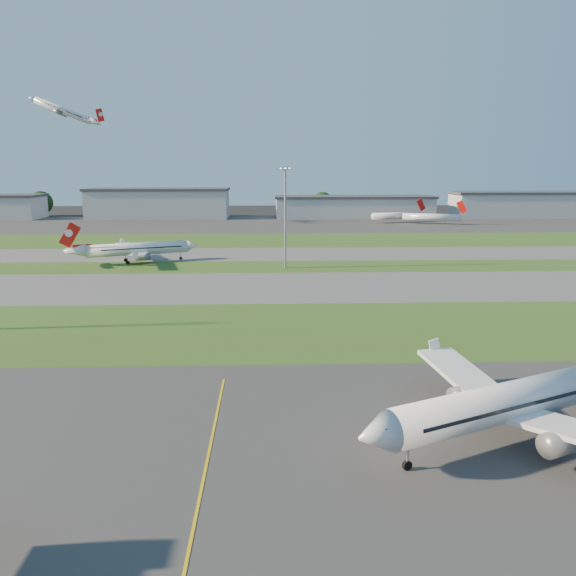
{
  "coord_description": "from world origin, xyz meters",
  "views": [
    {
      "loc": [
        10.59,
        -35.51,
        25.75
      ],
      "look_at": [
        13.68,
        51.11,
        7.0
      ],
      "focal_mm": 35.0,
      "sensor_mm": 36.0,
      "label": 1
    }
  ],
  "objects_px": {
    "mini_jet_near": "(397,215)",
    "airliner_taxiing": "(137,249)",
    "light_mast_centre": "(285,211)",
    "mini_jet_far": "(432,217)",
    "airliner_parked": "(519,400)"
  },
  "relations": [
    {
      "from": "mini_jet_near",
      "to": "light_mast_centre",
      "type": "relative_size",
      "value": 1.07
    },
    {
      "from": "airliner_taxiing",
      "to": "mini_jet_far",
      "type": "xyz_separation_m",
      "value": [
        111.34,
        102.21,
        -0.39
      ]
    },
    {
      "from": "mini_jet_near",
      "to": "airliner_taxiing",
      "type": "bearing_deg",
      "value": -149.51
    },
    {
      "from": "airliner_parked",
      "to": "mini_jet_near",
      "type": "distance_m",
      "value": 217.9
    },
    {
      "from": "mini_jet_near",
      "to": "mini_jet_far",
      "type": "xyz_separation_m",
      "value": [
        14.23,
        -7.94,
        0.0
      ]
    },
    {
      "from": "airliner_parked",
      "to": "airliner_taxiing",
      "type": "distance_m",
      "value": 120.43
    },
    {
      "from": "airliner_parked",
      "to": "mini_jet_far",
      "type": "height_order",
      "value": "airliner_parked"
    },
    {
      "from": "airliner_parked",
      "to": "mini_jet_far",
      "type": "relative_size",
      "value": 1.22
    },
    {
      "from": "airliner_taxiing",
      "to": "mini_jet_near",
      "type": "relative_size",
      "value": 1.15
    },
    {
      "from": "airliner_taxiing",
      "to": "mini_jet_far",
      "type": "height_order",
      "value": "airliner_taxiing"
    },
    {
      "from": "mini_jet_near",
      "to": "mini_jet_far",
      "type": "height_order",
      "value": "same"
    },
    {
      "from": "airliner_parked",
      "to": "light_mast_centre",
      "type": "relative_size",
      "value": 1.32
    },
    {
      "from": "light_mast_centre",
      "to": "airliner_taxiing",
      "type": "bearing_deg",
      "value": 165.89
    },
    {
      "from": "mini_jet_far",
      "to": "light_mast_centre",
      "type": "xyz_separation_m",
      "value": [
        -70.9,
        -112.38,
        11.53
      ]
    },
    {
      "from": "airliner_parked",
      "to": "mini_jet_near",
      "type": "height_order",
      "value": "airliner_parked"
    }
  ]
}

